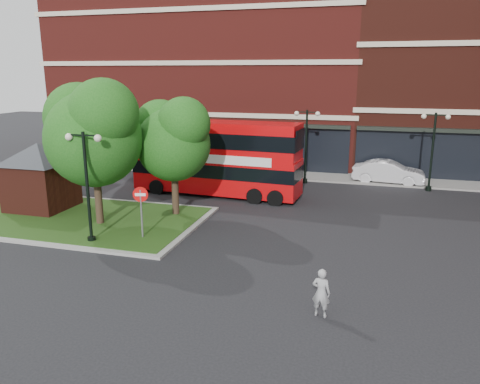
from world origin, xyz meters
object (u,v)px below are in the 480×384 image
(car_silver, at_px, (262,170))
(car_white, at_px, (388,172))
(woman, at_px, (321,293))
(bus, at_px, (216,153))

(car_silver, relative_size, car_white, 0.88)
(woman, relative_size, car_white, 0.33)
(woman, xyz_separation_m, car_white, (2.44, 19.50, -0.01))
(bus, relative_size, car_white, 2.23)
(woman, distance_m, car_white, 19.65)
(bus, xyz_separation_m, woman, (7.97, -13.42, -1.82))
(car_silver, bearing_deg, bus, 163.21)
(bus, bearing_deg, car_white, 34.68)
(bus, bearing_deg, car_silver, 72.36)
(car_white, bearing_deg, woman, 178.25)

